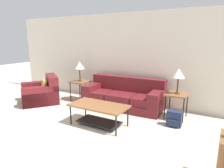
% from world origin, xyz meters
% --- Properties ---
extents(wall_back, '(8.96, 0.06, 2.60)m').
position_xyz_m(wall_back, '(0.00, 4.09, 1.30)').
color(wall_back, silver).
rests_on(wall_back, ground_plane).
extents(couch, '(2.20, 0.96, 0.82)m').
position_xyz_m(couch, '(-0.00, 3.55, 0.30)').
color(couch, maroon).
rests_on(couch, ground_plane).
extents(armchair, '(1.41, 1.40, 0.80)m').
position_xyz_m(armchair, '(-2.35, 2.73, 0.29)').
color(armchair, maroon).
rests_on(armchair, ground_plane).
extents(coffee_table, '(1.27, 0.65, 0.47)m').
position_xyz_m(coffee_table, '(0.07, 2.18, 0.35)').
color(coffee_table, brown).
rests_on(coffee_table, ground_plane).
extents(side_table_left, '(0.50, 0.52, 0.61)m').
position_xyz_m(side_table_left, '(-1.45, 3.45, 0.54)').
color(side_table_left, brown).
rests_on(side_table_left, ground_plane).
extents(side_table_right, '(0.50, 0.52, 0.61)m').
position_xyz_m(side_table_right, '(1.44, 3.45, 0.54)').
color(side_table_right, brown).
rests_on(side_table_right, ground_plane).
extents(table_lamp_left, '(0.29, 0.29, 0.60)m').
position_xyz_m(table_lamp_left, '(-1.45, 3.45, 1.08)').
color(table_lamp_left, '#472D1E').
rests_on(table_lamp_left, side_table_left).
extents(table_lamp_right, '(0.29, 0.29, 0.60)m').
position_xyz_m(table_lamp_right, '(1.44, 3.45, 1.08)').
color(table_lamp_right, '#472D1E').
rests_on(table_lamp_right, side_table_right).
extents(backpack, '(0.31, 0.24, 0.35)m').
position_xyz_m(backpack, '(1.52, 2.95, 0.17)').
color(backpack, '#1E2847').
rests_on(backpack, ground_plane).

